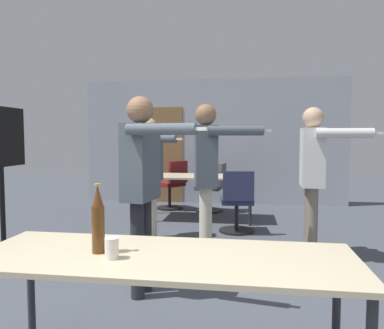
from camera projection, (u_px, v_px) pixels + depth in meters
back_wall at (212, 142)px, 7.96m from camera, size 5.54×0.12×2.63m
conference_table_near at (164, 266)px, 2.08m from camera, size 2.12×0.75×0.75m
conference_table_far at (198, 179)px, 6.38m from camera, size 1.88×0.83×0.75m
tv_screen at (1, 164)px, 4.50m from camera, size 0.44×0.93×1.78m
person_left_plaid at (207, 167)px, 4.19m from camera, size 0.87×0.62×1.77m
person_far_watching at (313, 168)px, 4.26m from camera, size 0.78×0.67×1.74m
person_center_tall at (142, 174)px, 3.27m from camera, size 0.76×0.66×1.76m
person_near_casual at (150, 166)px, 5.08m from camera, size 0.71×0.73×1.66m
office_chair_far_right at (213, 189)px, 7.07m from camera, size 0.58×0.52×0.92m
office_chair_side_rolled at (172, 186)px, 7.30m from camera, size 0.69×0.68×0.95m
office_chair_near_pushed at (237, 204)px, 5.47m from camera, size 0.52×0.57×0.93m
beer_bottle at (98, 220)px, 2.10m from camera, size 0.07×0.07×0.39m
drink_cup at (112, 248)px, 2.00m from camera, size 0.07×0.07×0.11m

